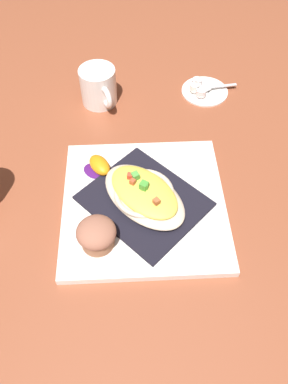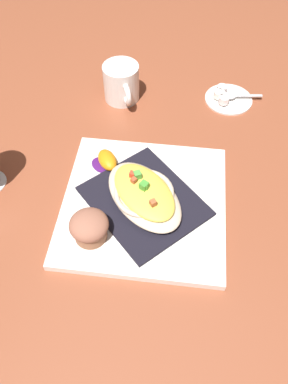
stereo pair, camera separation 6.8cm
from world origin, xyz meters
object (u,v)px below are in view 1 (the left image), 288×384
object	(u,v)px
coffee_mug	(99,88)
spoon	(208,87)
square_plate	(144,204)
gratin_dish	(144,194)
muffin	(97,234)
creamer_cup_0	(197,82)
creamer_cup_2	(201,92)
creamer_saucer	(205,91)
orange_garnish	(99,166)
creamer_cup_1	(195,88)

from	to	relation	value
coffee_mug	spoon	xyz separation A→B (m)	(0.07, -0.25, -0.03)
square_plate	spoon	xyz separation A→B (m)	(0.35, -0.10, 0.00)
square_plate	gratin_dish	bearing A→B (deg)	63.65
muffin	square_plate	bearing A→B (deg)	-34.51
creamer_cup_0	square_plate	bearing A→B (deg)	167.85
gratin_dish	spoon	distance (m)	0.37
muffin	creamer_cup_2	size ratio (longest dim) A/B	2.79
square_plate	gratin_dish	distance (m)	0.03
coffee_mug	creamer_cup_0	bearing A→B (deg)	-69.82
creamer_cup_0	creamer_cup_2	world-z (taller)	same
coffee_mug	gratin_dish	bearing A→B (deg)	-153.35
coffee_mug	creamer_saucer	distance (m)	0.25
coffee_mug	creamer_cup_2	distance (m)	0.24
gratin_dish	orange_garnish	bearing A→B (deg)	56.49
square_plate	creamer_saucer	world-z (taller)	square_plate
creamer_saucer	creamer_cup_0	xyz separation A→B (m)	(0.01, 0.02, 0.01)
creamer_cup_0	spoon	bearing A→B (deg)	-115.27
coffee_mug	spoon	distance (m)	0.26
spoon	creamer_cup_0	xyz separation A→B (m)	(0.01, 0.03, 0.00)
spoon	creamer_cup_2	world-z (taller)	creamer_cup_2
creamer_saucer	orange_garnish	bearing A→B (deg)	145.48
creamer_cup_2	creamer_cup_0	bearing A→B (deg)	17.11
orange_garnish	creamer_cup_2	world-z (taller)	orange_garnish
square_plate	orange_garnish	size ratio (longest dim) A/B	4.32
coffee_mug	creamer_cup_2	size ratio (longest dim) A/B	4.30
gratin_dish	creamer_saucer	size ratio (longest dim) A/B	1.85
creamer_saucer	creamer_cup_2	size ratio (longest dim) A/B	4.61
muffin	creamer_cup_1	size ratio (longest dim) A/B	2.79
creamer_cup_2	orange_garnish	bearing A→B (deg)	144.47
square_plate	creamer_cup_2	distance (m)	0.34
muffin	orange_garnish	bearing A→B (deg)	11.13
square_plate	muffin	bearing A→B (deg)	145.49
gratin_dish	creamer_cup_2	world-z (taller)	gratin_dish
spoon	creamer_cup_1	world-z (taller)	creamer_cup_1
creamer_cup_2	muffin	bearing A→B (deg)	159.78
muffin	creamer_cup_2	bearing A→B (deg)	-20.22
gratin_dish	creamer_cup_1	distance (m)	0.35
creamer_cup_1	creamer_cup_2	size ratio (longest dim) A/B	1.00
creamer_saucer	creamer_cup_1	bearing A→B (deg)	107.11
creamer_saucer	spoon	bearing A→B (deg)	-72.89
creamer_cup_0	creamer_cup_1	size ratio (longest dim) A/B	1.00
creamer_cup_0	creamer_cup_2	bearing A→B (deg)	-162.89
muffin	coffee_mug	size ratio (longest dim) A/B	0.65
orange_garnish	creamer_cup_2	xyz separation A→B (m)	(0.26, -0.19, -0.01)
orange_garnish	coffee_mug	size ratio (longest dim) A/B	0.67
square_plate	muffin	size ratio (longest dim) A/B	4.47
coffee_mug	orange_garnish	bearing A→B (deg)	-168.48
spoon	creamer_cup_1	distance (m)	0.03
square_plate	creamer_cup_1	world-z (taller)	creamer_cup_1
coffee_mug	creamer_cup_2	bearing A→B (deg)	-79.28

